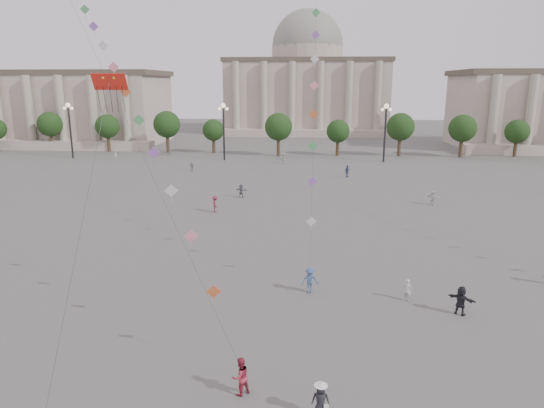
{
  "coord_description": "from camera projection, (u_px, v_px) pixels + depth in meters",
  "views": [
    {
      "loc": [
        1.23,
        -20.92,
        14.2
      ],
      "look_at": [
        -1.34,
        12.0,
        5.97
      ],
      "focal_mm": 32.0,
      "sensor_mm": 36.0,
      "label": 1
    }
  ],
  "objects": [
    {
      "name": "ground",
      "position": [
        280.0,
        381.0,
        23.76
      ],
      "size": [
        360.0,
        360.0,
        0.0
      ],
      "primitive_type": "plane",
      "color": "#575452",
      "rests_on": "ground"
    },
    {
      "name": "hall_central",
      "position": [
        307.0,
        83.0,
        145.33
      ],
      "size": [
        48.3,
        34.3,
        35.5
      ],
      "color": "#A89A8C",
      "rests_on": "ground"
    },
    {
      "name": "tree_row",
      "position": [
        304.0,
        128.0,
        97.91
      ],
      "size": [
        137.12,
        5.12,
        8.0
      ],
      "color": "#3B2A1D",
      "rests_on": "ground"
    },
    {
      "name": "lamp_post_far_west",
      "position": [
        69.0,
        120.0,
        93.1
      ],
      "size": [
        2.0,
        0.9,
        10.65
      ],
      "color": "#262628",
      "rests_on": "ground"
    },
    {
      "name": "lamp_post_mid_west",
      "position": [
        224.0,
        121.0,
        90.83
      ],
      "size": [
        2.0,
        0.9,
        10.65
      ],
      "color": "#262628",
      "rests_on": "ground"
    },
    {
      "name": "lamp_post_mid_east",
      "position": [
        386.0,
        122.0,
        88.57
      ],
      "size": [
        2.0,
        0.9,
        10.65
      ],
      "color": "#262628",
      "rests_on": "ground"
    },
    {
      "name": "person_crowd_0",
      "position": [
        347.0,
        171.0,
        75.51
      ],
      "size": [
        1.09,
        1.1,
        1.86
      ],
      "primitive_type": "imported",
      "rotation": [
        0.0,
        0.0,
        0.8
      ],
      "color": "navy",
      "rests_on": "ground"
    },
    {
      "name": "person_crowd_3",
      "position": [
        461.0,
        300.0,
        30.45
      ],
      "size": [
        1.75,
        1.46,
        1.89
      ],
      "primitive_type": "imported",
      "rotation": [
        0.0,
        0.0,
        2.53
      ],
      "color": "black",
      "rests_on": "ground"
    },
    {
      "name": "person_crowd_4",
      "position": [
        283.0,
        158.0,
        88.3
      ],
      "size": [
        1.52,
        1.8,
        1.94
      ],
      "primitive_type": "imported",
      "rotation": [
        0.0,
        0.0,
        4.09
      ],
      "color": "silver",
      "rests_on": "ground"
    },
    {
      "name": "person_crowd_7",
      "position": [
        433.0,
        198.0,
        58.14
      ],
      "size": [
        1.5,
        1.51,
        1.74
      ],
      "primitive_type": "imported",
      "rotation": [
        0.0,
        0.0,
        2.35
      ],
      "color": "silver",
      "rests_on": "ground"
    },
    {
      "name": "person_crowd_10",
      "position": [
        116.0,
        156.0,
        92.03
      ],
      "size": [
        0.42,
        0.6,
        1.56
      ],
      "primitive_type": "imported",
      "rotation": [
        0.0,
        0.0,
        1.49
      ],
      "color": "#BABAB6",
      "rests_on": "ground"
    },
    {
      "name": "person_crowd_12",
      "position": [
        241.0,
        191.0,
        61.96
      ],
      "size": [
        1.7,
        0.99,
        1.75
      ],
      "primitive_type": "imported",
      "rotation": [
        0.0,
        0.0,
        2.83
      ],
      "color": "slate",
      "rests_on": "ground"
    },
    {
      "name": "person_crowd_13",
      "position": [
        407.0,
        290.0,
        32.48
      ],
      "size": [
        0.66,
        0.57,
        1.52
      ],
      "primitive_type": "imported",
      "rotation": [
        0.0,
        0.0,
        2.69
      ],
      "color": "beige",
      "rests_on": "ground"
    },
    {
      "name": "person_crowd_16",
      "position": [
        192.0,
        167.0,
        80.62
      ],
      "size": [
        0.96,
        0.7,
        1.52
      ],
      "primitive_type": "imported",
      "rotation": [
        0.0,
        0.0,
        0.42
      ],
      "color": "slate",
      "rests_on": "ground"
    },
    {
      "name": "person_crowd_17",
      "position": [
        215.0,
        204.0,
        54.79
      ],
      "size": [
        1.06,
        1.38,
        1.89
      ],
      "primitive_type": "imported",
      "rotation": [
        0.0,
        0.0,
        1.89
      ],
      "color": "maroon",
      "rests_on": "ground"
    },
    {
      "name": "kite_flyer_0",
      "position": [
        240.0,
        376.0,
        22.58
      ],
      "size": [
        1.15,
        1.13,
        1.87
      ],
      "primitive_type": "imported",
      "rotation": [
        0.0,
        0.0,
        3.87
      ],
      "color": "#9E2B3C",
      "rests_on": "ground"
    },
    {
      "name": "kite_flyer_1",
      "position": [
        310.0,
        280.0,
        33.6
      ],
      "size": [
        1.32,
        0.92,
        1.86
      ],
      "primitive_type": "imported",
      "rotation": [
        0.0,
        0.0,
        0.21
      ],
      "color": "#38537F",
      "rests_on": "ground"
    },
    {
      "name": "hat_person",
      "position": [
        321.0,
        400.0,
        21.02
      ],
      "size": [
        0.83,
        0.6,
        1.69
      ],
      "color": "black",
      "rests_on": "ground"
    },
    {
      "name": "dragon_kite",
      "position": [
        110.0,
        95.0,
        30.13
      ],
      "size": [
        3.04,
        9.35,
        22.47
      ],
      "color": "red",
      "rests_on": "ground"
    }
  ]
}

